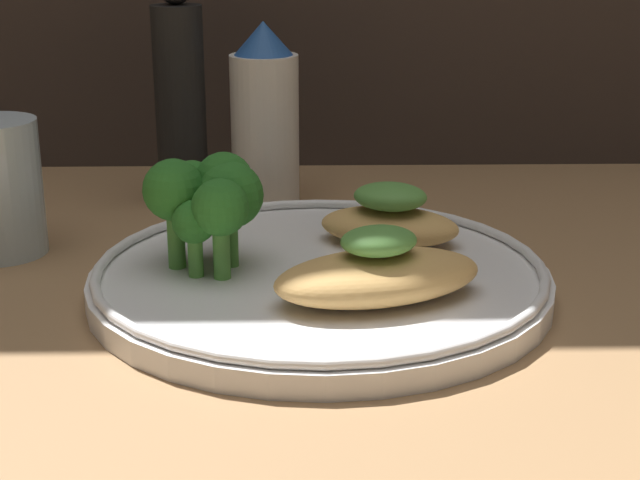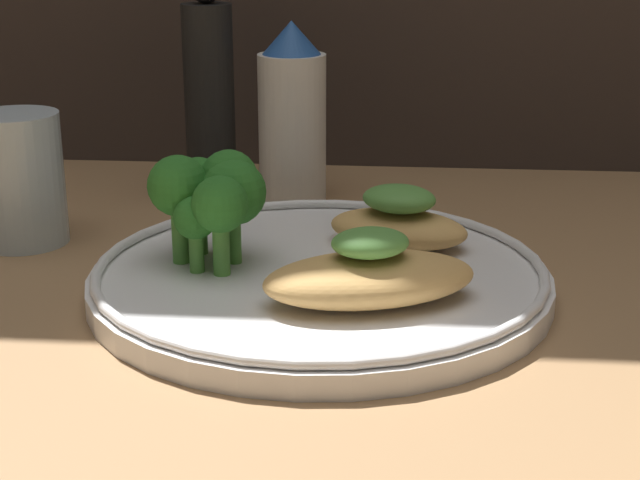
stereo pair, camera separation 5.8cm
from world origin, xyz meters
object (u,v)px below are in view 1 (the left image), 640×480
at_px(sauce_bottle, 265,117).
at_px(plate, 320,278).
at_px(broccoli_bunch, 208,197).
at_px(pepper_grinder, 180,98).

bearing_deg(sauce_bottle, plate, -79.04).
bearing_deg(broccoli_bunch, plate, -9.12).
bearing_deg(broccoli_bunch, sauce_bottle, 81.67).
height_order(plate, pepper_grinder, pepper_grinder).
xyz_separation_m(sauce_bottle, pepper_grinder, (-0.06, 0.00, 0.01)).
height_order(plate, sauce_bottle, sauce_bottle).
distance_m(broccoli_bunch, sauce_bottle, 0.19).
bearing_deg(pepper_grinder, sauce_bottle, -0.00).
relative_size(sauce_bottle, pepper_grinder, 0.79).
bearing_deg(broccoli_bunch, pepper_grinder, 101.10).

